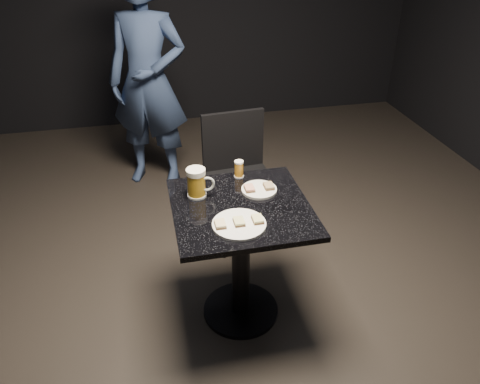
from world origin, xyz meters
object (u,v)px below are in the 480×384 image
object	(u,v)px
plate_large	(239,224)
chair	(238,171)
plate_small	(259,190)
beer_mug	(197,183)
patron	(148,82)
table	(241,243)
beer_tumbler	(239,169)

from	to	relation	value
plate_large	chair	size ratio (longest dim) A/B	0.29
plate_small	beer_mug	distance (m)	0.34
patron	beer_mug	world-z (taller)	patron
table	beer_tumbler	world-z (taller)	beer_tumbler
table	plate_large	bearing A→B (deg)	-105.44
chair	patron	bearing A→B (deg)	119.99
plate_large	patron	distance (m)	1.91
beer_tumbler	chair	world-z (taller)	chair
beer_mug	chair	world-z (taller)	beer_mug
patron	beer_tumbler	distance (m)	1.48
plate_small	beer_mug	xyz separation A→B (m)	(-0.33, 0.02, 0.07)
table	beer_mug	bearing A→B (deg)	144.40
chair	beer_tumbler	bearing A→B (deg)	-102.00
plate_small	beer_tumbler	world-z (taller)	beer_tumbler
plate_large	table	bearing A→B (deg)	74.56
plate_large	plate_small	world-z (taller)	same
plate_small	table	xyz separation A→B (m)	(-0.13, -0.12, -0.25)
patron	beer_tumbler	size ratio (longest dim) A/B	17.83
plate_large	beer_tumbler	bearing A→B (deg)	77.65
plate_small	table	distance (m)	0.30
chair	table	bearing A→B (deg)	-101.46
plate_large	chair	distance (m)	1.01
beer_tumbler	plate_large	bearing A→B (deg)	-102.35
beer_mug	plate_large	bearing A→B (deg)	-63.52
plate_small	chair	world-z (taller)	chair
beer_mug	chair	distance (m)	0.81
table	beer_mug	size ratio (longest dim) A/B	4.75
plate_large	table	distance (m)	0.30
plate_small	patron	xyz separation A→B (m)	(-0.49, 1.59, 0.12)
chair	plate_large	bearing A→B (deg)	-102.17
plate_large	patron	bearing A→B (deg)	99.73
patron	beer_mug	distance (m)	1.57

